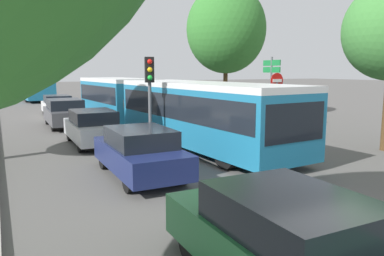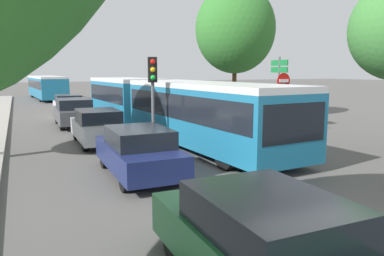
% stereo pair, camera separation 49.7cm
% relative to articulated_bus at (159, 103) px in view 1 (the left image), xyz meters
% --- Properties ---
extents(ground_plane, '(200.00, 200.00, 0.00)m').
position_rel_articulated_bus_xyz_m(ground_plane, '(-1.58, -12.13, -1.44)').
color(ground_plane, '#565451').
extents(articulated_bus, '(3.67, 16.88, 2.49)m').
position_rel_articulated_bus_xyz_m(articulated_bus, '(0.00, 0.00, 0.00)').
color(articulated_bus, teal).
rests_on(articulated_bus, ground).
extents(city_bus_rear, '(3.20, 11.09, 2.35)m').
position_rel_articulated_bus_xyz_m(city_bus_rear, '(-3.34, 25.34, -0.07)').
color(city_bus_rear, teal).
rests_on(city_bus_rear, ground).
extents(queued_car_green, '(1.75, 4.02, 1.39)m').
position_rel_articulated_bus_xyz_m(queued_car_green, '(-3.35, -12.38, -0.73)').
color(queued_car_green, '#236638').
rests_on(queued_car_green, ground).
extents(queued_car_navy, '(1.71, 3.93, 1.36)m').
position_rel_articulated_bus_xyz_m(queued_car_navy, '(-3.15, -6.23, -0.75)').
color(queued_car_navy, navy).
rests_on(queued_car_navy, ground).
extents(queued_car_silver, '(1.74, 3.99, 1.38)m').
position_rel_articulated_bus_xyz_m(queued_car_silver, '(-3.25, -1.05, -0.74)').
color(queued_car_silver, '#B7BABF').
rests_on(queued_car_silver, ground).
extents(queued_car_graphite, '(1.83, 4.20, 1.45)m').
position_rel_articulated_bus_xyz_m(queued_car_graphite, '(-3.45, 4.45, -0.70)').
color(queued_car_graphite, '#47474C').
rests_on(queued_car_graphite, ground).
extents(queued_car_white, '(1.70, 3.90, 1.35)m').
position_rel_articulated_bus_xyz_m(queued_car_white, '(-3.12, 9.62, -0.75)').
color(queued_car_white, white).
rests_on(queued_car_white, ground).
extents(traffic_light, '(0.37, 0.39, 3.40)m').
position_rel_articulated_bus_xyz_m(traffic_light, '(-1.68, -3.24, 1.06)').
color(traffic_light, '#56595E').
rests_on(traffic_light, ground).
extents(no_entry_sign, '(0.70, 0.08, 2.82)m').
position_rel_articulated_bus_xyz_m(no_entry_sign, '(4.77, -2.50, 0.44)').
color(no_entry_sign, '#56595E').
rests_on(no_entry_sign, ground).
extents(direction_sign_post, '(0.16, 1.40, 3.60)m').
position_rel_articulated_bus_xyz_m(direction_sign_post, '(5.75, -0.90, 1.12)').
color(direction_sign_post, '#56595E').
rests_on(direction_sign_post, ground).
extents(tree_right_mid, '(4.84, 4.84, 8.08)m').
position_rel_articulated_bus_xyz_m(tree_right_mid, '(6.13, 3.95, 3.97)').
color(tree_right_mid, '#51381E').
rests_on(tree_right_mid, ground).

